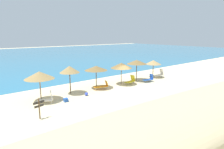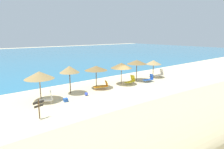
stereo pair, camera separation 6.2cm
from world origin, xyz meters
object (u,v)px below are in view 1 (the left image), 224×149
lounge_chair_3 (159,74)px  lounge_chair_4 (47,98)px  beach_umbrella_5 (153,62)px  beach_umbrella_1 (70,69)px  lounge_chair_0 (102,86)px  beach_umbrella_2 (96,68)px  beach_umbrella_3 (121,65)px  beach_ball (86,94)px  wooden_signpost (39,107)px  cooler_box (66,100)px  lounge_chair_2 (149,79)px  lounge_chair_1 (131,81)px  beach_umbrella_0 (39,75)px  beach_umbrella_4 (137,62)px

lounge_chair_3 → lounge_chair_4: (-16.44, -0.44, -0.00)m
beach_umbrella_5 → beach_umbrella_1: bearing=178.1°
beach_umbrella_1 → lounge_chair_3: 13.66m
lounge_chair_0 → lounge_chair_3: (10.02, -0.14, 0.06)m
beach_umbrella_2 → beach_umbrella_3: bearing=-8.3°
beach_ball → beach_umbrella_5: bearing=6.2°
beach_umbrella_3 → beach_umbrella_5: bearing=0.7°
beach_umbrella_2 → lounge_chair_0: 2.08m
wooden_signpost → cooler_box: (3.08, 2.17, -0.77)m
beach_umbrella_5 → wooden_signpost: beach_umbrella_5 is taller
beach_ball → cooler_box: size_ratio=0.83×
lounge_chair_2 → beach_ball: 9.23m
lounge_chair_1 → beach_ball: size_ratio=4.28×
beach_umbrella_2 → beach_umbrella_3: size_ratio=0.97×
beach_umbrella_5 → beach_umbrella_3: bearing=-179.3°
beach_umbrella_0 → beach_umbrella_2: beach_umbrella_0 is taller
lounge_chair_3 → cooler_box: lounge_chair_3 is taller
beach_umbrella_5 → beach_umbrella_4: bearing=177.9°
lounge_chair_3 → beach_ball: size_ratio=4.66×
beach_umbrella_4 → beach_ball: bearing=-170.7°
beach_umbrella_2 → lounge_chair_3: size_ratio=1.59×
beach_umbrella_3 → beach_umbrella_2: bearing=171.7°
beach_umbrella_1 → lounge_chair_3: (13.47, -0.95, -2.08)m
beach_umbrella_0 → beach_umbrella_2: size_ratio=1.08×
lounge_chair_2 → beach_umbrella_3: bearing=79.7°
beach_umbrella_0 → lounge_chair_0: (6.60, -0.49, -2.02)m
beach_umbrella_1 → beach_umbrella_4: beach_umbrella_1 is taller
lounge_chair_0 → beach_umbrella_3: bearing=-67.3°
beach_umbrella_0 → lounge_chair_2: 13.49m
beach_umbrella_2 → lounge_chair_0: (0.21, -0.80, -1.91)m
beach_umbrella_3 → lounge_chair_0: beach_umbrella_3 is taller
beach_umbrella_5 → lounge_chair_1: (-5.15, -0.75, -1.72)m
lounge_chair_4 → lounge_chair_1: bearing=-68.2°
lounge_chair_3 → wooden_signpost: 18.33m
beach_umbrella_4 → wooden_signpost: size_ratio=1.80×
beach_umbrella_5 → beach_umbrella_2: bearing=177.5°
lounge_chair_4 → beach_ball: (3.85, -0.32, -0.28)m
beach_umbrella_3 → lounge_chair_1: (0.96, -0.68, -1.90)m
beach_umbrella_5 → lounge_chair_3: 1.93m
beach_umbrella_0 → wooden_signpost: 4.38m
beach_umbrella_1 → wooden_signpost: beach_umbrella_1 is taller
beach_umbrella_1 → beach_ball: beach_umbrella_1 is taller
beach_umbrella_1 → beach_umbrella_4: 9.46m
beach_umbrella_0 → beach_umbrella_3: size_ratio=1.04×
beach_umbrella_4 → lounge_chair_2: beach_umbrella_4 is taller
beach_umbrella_0 → lounge_chair_1: bearing=-4.6°
beach_umbrella_4 → lounge_chair_1: bearing=-155.4°
beach_umbrella_0 → lounge_chair_0: bearing=-4.3°
beach_umbrella_4 → cooler_box: 11.32m
beach_umbrella_2 → lounge_chair_4: size_ratio=1.82×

